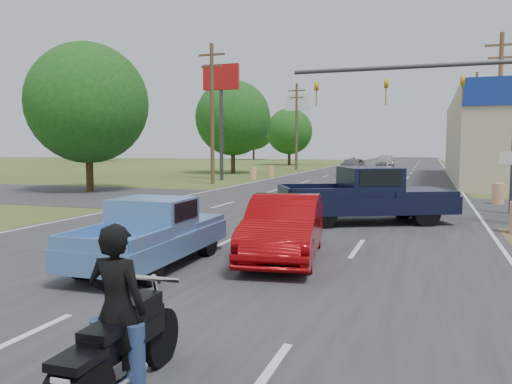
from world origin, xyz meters
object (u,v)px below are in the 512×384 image
at_px(motorcycle, 115,357).
at_px(rider, 117,318).
at_px(red_convertible, 284,228).
at_px(distant_car_silver, 385,161).
at_px(blue_pickup, 154,232).
at_px(navy_pickup, 370,195).
at_px(distant_car_white, 355,161).
at_px(distant_car_grey, 352,167).

xyz_separation_m(motorcycle, rider, (-0.00, 0.06, 0.39)).
distance_m(red_convertible, distant_car_silver, 55.86).
height_order(blue_pickup, navy_pickup, navy_pickup).
relative_size(motorcycle, distant_car_silver, 0.43).
xyz_separation_m(red_convertible, distant_car_silver, (-2.20, 55.82, 0.03)).
relative_size(red_convertible, motorcycle, 2.00).
bearing_deg(distant_car_white, distant_car_grey, 106.69).
height_order(motorcycle, navy_pickup, navy_pickup).
bearing_deg(rider, navy_pickup, -96.17).
xyz_separation_m(red_convertible, rider, (0.21, -7.06, 0.15)).
relative_size(red_convertible, distant_car_silver, 0.85).
bearing_deg(blue_pickup, navy_pickup, 62.84).
xyz_separation_m(motorcycle, navy_pickup, (1.07, 13.53, 0.48)).
relative_size(motorcycle, rider, 1.27).
distance_m(distant_car_grey, distant_car_white, 29.02).
relative_size(distant_car_grey, distant_car_white, 1.11).
bearing_deg(distant_car_silver, navy_pickup, -86.79).
xyz_separation_m(motorcycle, distant_car_grey, (-3.70, 42.31, 0.33)).
bearing_deg(distant_car_silver, distant_car_white, 121.36).
xyz_separation_m(rider, navy_pickup, (1.08, 13.46, 0.09)).
bearing_deg(red_convertible, blue_pickup, -156.74).
bearing_deg(navy_pickup, red_convertible, -37.61).
bearing_deg(rider, motorcycle, 90.00).
xyz_separation_m(blue_pickup, distant_car_silver, (0.40, 57.43, 0.00)).
bearing_deg(distant_car_grey, red_convertible, -78.63).
height_order(navy_pickup, distant_car_white, navy_pickup).
xyz_separation_m(motorcycle, blue_pickup, (-2.81, 5.51, 0.26)).
distance_m(motorcycle, rider, 0.39).
distance_m(blue_pickup, distant_car_silver, 57.43).
distance_m(distant_car_silver, distant_car_white, 9.60).
xyz_separation_m(navy_pickup, distant_car_grey, (-4.78, 28.78, -0.15)).
distance_m(red_convertible, blue_pickup, 3.06).
distance_m(blue_pickup, distant_car_white, 65.73).
bearing_deg(motorcycle, navy_pickup, 83.86).
distance_m(rider, distant_car_grey, 42.40).
bearing_deg(rider, distant_car_silver, -89.41).
height_order(red_convertible, distant_car_white, red_convertible).
height_order(blue_pickup, distant_car_silver, distant_car_silver).
bearing_deg(motorcycle, distant_car_white, 94.44).
bearing_deg(blue_pickup, distant_car_white, 92.80).
xyz_separation_m(rider, distant_car_white, (-7.52, 71.01, -0.28)).
xyz_separation_m(navy_pickup, distant_car_silver, (-3.48, 49.41, -0.22)).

